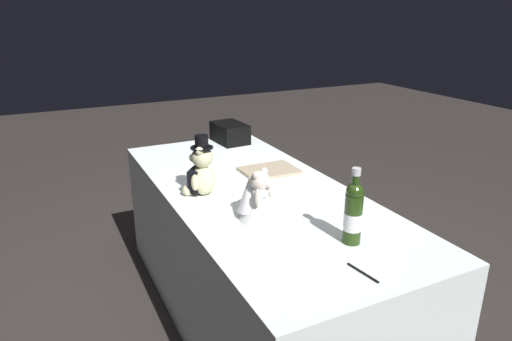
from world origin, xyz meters
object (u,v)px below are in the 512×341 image
at_px(teddy_bear_bride, 257,198).
at_px(gift_case_black, 230,133).
at_px(guestbook, 269,170).
at_px(signing_pen, 362,272).
at_px(teddy_bear_groom, 201,172).
at_px(champagne_bottle, 353,212).

xyz_separation_m(teddy_bear_bride, gift_case_black, (1.11, -0.35, -0.03)).
bearing_deg(gift_case_black, guestbook, 176.31).
height_order(teddy_bear_bride, signing_pen, teddy_bear_bride).
bearing_deg(signing_pen, teddy_bear_bride, 13.03).
distance_m(teddy_bear_groom, champagne_bottle, 0.78).
bearing_deg(champagne_bottle, signing_pen, 152.06).
height_order(champagne_bottle, gift_case_black, champagne_bottle).
bearing_deg(champagne_bottle, teddy_bear_groom, 26.01).
height_order(champagne_bottle, guestbook, champagne_bottle).
xyz_separation_m(teddy_bear_groom, teddy_bear_bride, (-0.36, -0.12, -0.02)).
distance_m(teddy_bear_bride, champagne_bottle, 0.41).
bearing_deg(gift_case_black, champagne_bottle, 174.88).
bearing_deg(signing_pen, guestbook, -10.59).
distance_m(teddy_bear_groom, signing_pen, 0.93).
xyz_separation_m(champagne_bottle, guestbook, (0.83, -0.09, -0.12)).
bearing_deg(guestbook, gift_case_black, -3.22).
bearing_deg(signing_pen, champagne_bottle, -27.94).
bearing_deg(teddy_bear_bride, champagne_bottle, -147.04).
bearing_deg(teddy_bear_groom, teddy_bear_bride, -161.61).
bearing_deg(champagne_bottle, guestbook, -6.21).
distance_m(teddy_bear_bride, signing_pen, 0.56).
distance_m(teddy_bear_bride, gift_case_black, 1.17).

